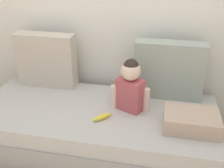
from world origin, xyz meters
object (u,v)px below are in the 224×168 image
object	(u,v)px
throw_pillow_right	(169,70)
folded_blanket	(191,121)
couch	(97,128)
banana	(102,117)
throw_pillow_left	(47,60)
toddler	(130,85)

from	to	relation	value
throw_pillow_right	folded_blanket	bearing A→B (deg)	-67.92
couch	banana	size ratio (longest dim) A/B	12.24
couch	throw_pillow_right	size ratio (longest dim) A/B	3.48
folded_blanket	throw_pillow_left	bearing A→B (deg)	160.81
couch	banana	world-z (taller)	banana
throw_pillow_right	banana	size ratio (longest dim) A/B	3.52
throw_pillow_left	toddler	xyz separation A→B (m)	(0.85, -0.29, -0.03)
couch	folded_blanket	size ratio (longest dim) A/B	5.20
throw_pillow_right	toddler	bearing A→B (deg)	-135.55
banana	throw_pillow_left	bearing A→B (deg)	143.62
folded_blanket	couch	bearing A→B (deg)	171.56
throw_pillow_left	banana	world-z (taller)	throw_pillow_left
throw_pillow_left	toddler	world-z (taller)	throw_pillow_left
throw_pillow_right	toddler	world-z (taller)	throw_pillow_right
couch	toddler	bearing A→B (deg)	12.40
banana	folded_blanket	bearing A→B (deg)	1.79
banana	folded_blanket	world-z (taller)	folded_blanket
couch	throw_pillow_right	bearing A→B (deg)	31.53
couch	banana	bearing A→B (deg)	-57.28
throw_pillow_right	throw_pillow_left	bearing A→B (deg)	180.00
couch	throw_pillow_left	world-z (taller)	throw_pillow_left
throw_pillow_left	throw_pillow_right	distance (m)	1.14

